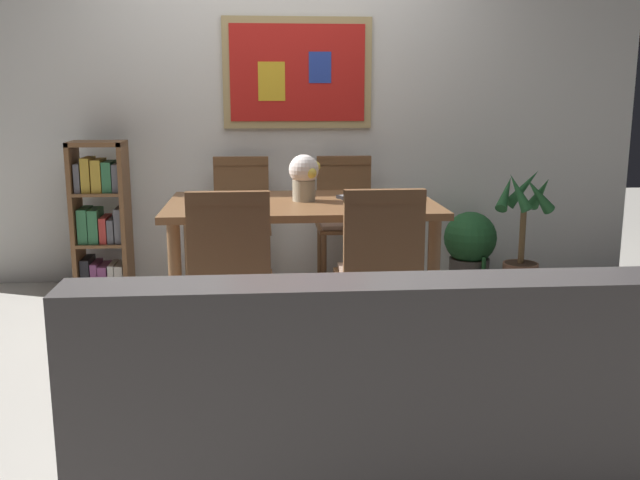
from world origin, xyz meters
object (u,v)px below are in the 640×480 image
(dining_chair_near_right, at_px, (380,263))
(leather_couch, at_px, (369,417))
(dining_table, at_px, (302,216))
(dining_chair_far_left, at_px, (242,212))
(bookshelf, at_px, (102,221))
(tv_remote, at_px, (346,198))
(dining_chair_far_right, at_px, (345,211))
(dining_chair_near_left, at_px, (230,266))
(flower_vase, at_px, (304,175))
(potted_palm, at_px, (522,245))
(potted_ivy, at_px, (470,246))

(dining_chair_near_right, relative_size, leather_couch, 0.51)
(dining_table, xyz_separation_m, dining_chair_far_left, (-0.37, 0.77, -0.10))
(bookshelf, bearing_deg, tv_remote, -23.70)
(dining_chair_far_right, bearing_deg, dining_chair_near_left, -115.39)
(tv_remote, bearing_deg, leather_couch, -94.50)
(dining_chair_near_left, bearing_deg, tv_remote, 52.02)
(dining_chair_far_right, xyz_separation_m, tv_remote, (-0.08, -0.70, 0.20))
(dining_chair_far_right, distance_m, bookshelf, 1.66)
(dining_chair_far_left, height_order, leather_couch, dining_chair_far_left)
(flower_vase, height_order, tv_remote, flower_vase)
(dining_chair_near_left, bearing_deg, bookshelf, 121.29)
(dining_chair_far_left, relative_size, tv_remote, 5.70)
(potted_palm, xyz_separation_m, tv_remote, (-1.21, -0.31, 0.38))
(dining_table, height_order, leather_couch, leather_couch)
(dining_chair_near_left, relative_size, dining_chair_far_left, 1.00)
(dining_table, bearing_deg, tv_remote, 11.30)
(dining_table, xyz_separation_m, leather_couch, (0.11, -1.95, -0.33))
(dining_chair_near_left, distance_m, leather_couch, 1.29)
(dining_chair_far_right, bearing_deg, flower_vase, -114.26)
(dining_chair_far_left, bearing_deg, potted_palm, -12.26)
(bookshelf, xyz_separation_m, tv_remote, (1.58, -0.69, 0.24))
(dining_table, distance_m, tv_remote, 0.29)
(dining_chair_near_right, relative_size, potted_ivy, 1.54)
(dining_chair_far_left, xyz_separation_m, dining_chair_near_right, (0.71, -1.54, 0.00))
(flower_vase, distance_m, tv_remote, 0.29)
(dining_table, relative_size, dining_chair_near_right, 1.70)
(dining_chair_far_left, relative_size, leather_couch, 0.51)
(dining_chair_near_right, relative_size, tv_remote, 5.70)
(leather_couch, bearing_deg, dining_chair_near_left, 112.84)
(dining_chair_near_right, height_order, potted_palm, dining_chair_near_right)
(dining_chair_far_right, bearing_deg, dining_chair_far_left, 179.13)
(dining_chair_far_left, relative_size, flower_vase, 3.36)
(flower_vase, bearing_deg, dining_chair_near_left, -116.39)
(dining_table, distance_m, dining_chair_far_left, 0.86)
(tv_remote, bearing_deg, potted_ivy, 34.21)
(leather_couch, distance_m, bookshelf, 3.06)
(dining_table, xyz_separation_m, tv_remote, (0.27, 0.05, 0.10))
(dining_chair_far_left, bearing_deg, flower_vase, -62.08)
(dining_chair_near_right, xyz_separation_m, potted_palm, (1.14, 1.14, -0.18))
(dining_table, bearing_deg, potted_ivy, 29.92)
(dining_chair_near_left, distance_m, dining_chair_far_right, 1.70)
(dining_chair_near_left, distance_m, flower_vase, 0.97)
(potted_palm, bearing_deg, dining_chair_near_left, -148.30)
(dining_chair_near_left, bearing_deg, potted_palm, 31.70)
(bookshelf, relative_size, potted_ivy, 1.74)
(bookshelf, distance_m, potted_ivy, 2.55)
(dining_chair_far_left, bearing_deg, dining_chair_near_right, -65.25)
(potted_ivy, height_order, potted_palm, potted_palm)
(potted_palm, height_order, flower_vase, flower_vase)
(dining_chair_far_left, distance_m, leather_couch, 2.77)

